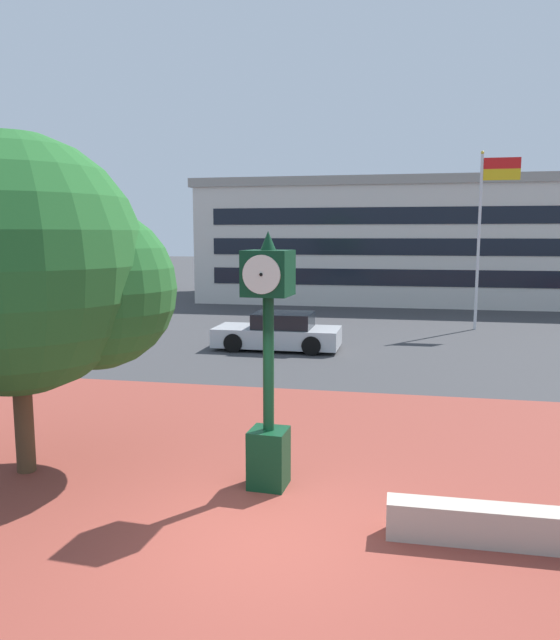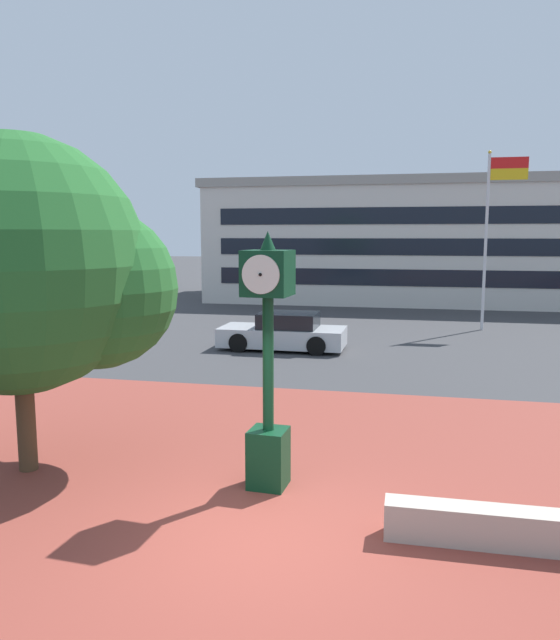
{
  "view_description": "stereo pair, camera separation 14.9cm",
  "coord_description": "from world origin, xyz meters",
  "px_view_note": "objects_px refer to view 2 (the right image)",
  "views": [
    {
      "loc": [
        1.7,
        -7.35,
        3.93
      ],
      "look_at": [
        -0.13,
        1.92,
        2.61
      ],
      "focal_mm": 34.18,
      "sensor_mm": 36.0,
      "label": 1
    },
    {
      "loc": [
        1.85,
        -7.32,
        3.93
      ],
      "look_at": [
        -0.13,
        1.92,
        2.61
      ],
      "focal_mm": 34.18,
      "sensor_mm": 36.0,
      "label": 2
    }
  ],
  "objects_px": {
    "car_street_mid": "(284,333)",
    "civic_building": "(416,241)",
    "flagpole_primary": "(491,225)",
    "street_clock": "(268,360)",
    "plaza_tree": "(35,270)"
  },
  "relations": [
    {
      "from": "plaza_tree",
      "to": "car_street_mid",
      "type": "height_order",
      "value": "plaza_tree"
    },
    {
      "from": "car_street_mid",
      "to": "civic_building",
      "type": "relative_size",
      "value": 0.18
    },
    {
      "from": "car_street_mid",
      "to": "flagpole_primary",
      "type": "height_order",
      "value": "flagpole_primary"
    },
    {
      "from": "car_street_mid",
      "to": "flagpole_primary",
      "type": "xyz_separation_m",
      "value": [
        7.39,
        5.98,
        3.76
      ]
    },
    {
      "from": "street_clock",
      "to": "car_street_mid",
      "type": "distance_m",
      "value": 11.75
    },
    {
      "from": "car_street_mid",
      "to": "flagpole_primary",
      "type": "distance_m",
      "value": 10.22
    },
    {
      "from": "street_clock",
      "to": "civic_building",
      "type": "distance_m",
      "value": 30.19
    },
    {
      "from": "flagpole_primary",
      "to": "civic_building",
      "type": "relative_size",
      "value": 0.3
    },
    {
      "from": "plaza_tree",
      "to": "car_street_mid",
      "type": "bearing_deg",
      "value": 81.28
    },
    {
      "from": "car_street_mid",
      "to": "flagpole_primary",
      "type": "bearing_deg",
      "value": -50.59
    },
    {
      "from": "street_clock",
      "to": "civic_building",
      "type": "xyz_separation_m",
      "value": [
        2.35,
        30.06,
        1.52
      ]
    },
    {
      "from": "street_clock",
      "to": "plaza_tree",
      "type": "distance_m",
      "value": 4.12
    },
    {
      "from": "plaza_tree",
      "to": "civic_building",
      "type": "xyz_separation_m",
      "value": [
        6.25,
        30.11,
        0.19
      ]
    },
    {
      "from": "car_street_mid",
      "to": "street_clock",
      "type": "bearing_deg",
      "value": -169.01
    },
    {
      "from": "street_clock",
      "to": "flagpole_primary",
      "type": "height_order",
      "value": "flagpole_primary"
    }
  ]
}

